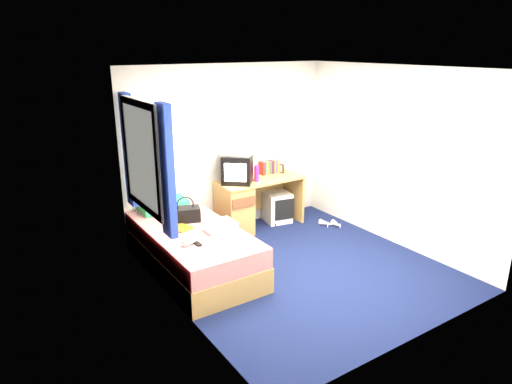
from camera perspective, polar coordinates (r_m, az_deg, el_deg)
ground at (r=5.74m, az=5.43°, el=-9.50°), size 3.40×3.40×0.00m
room_shell at (r=5.24m, az=5.90°, el=4.75°), size 3.40×3.40×3.40m
bed at (r=5.63m, az=-7.88°, el=-7.13°), size 1.01×2.00×0.54m
pillow at (r=6.18m, az=-11.45°, el=-1.61°), size 0.62×0.41×0.13m
desk at (r=6.70m, az=-1.54°, el=-1.51°), size 1.30×0.55×0.75m
storage_cube at (r=7.10m, az=2.66°, el=-1.88°), size 0.44×0.44×0.47m
crt_tv at (r=6.49m, az=-2.34°, el=2.89°), size 0.56×0.55×0.41m
vcr at (r=6.44m, az=-2.36°, el=4.98°), size 0.50×0.50×0.08m
book_row at (r=7.00m, az=1.65°, el=3.13°), size 0.31×0.13×0.20m
picture_frame at (r=7.05m, az=3.12°, el=2.97°), size 0.03×0.12×0.14m
pink_water_bottle at (r=6.58m, az=0.07°, el=2.26°), size 0.08×0.08×0.22m
aerosol_can at (r=6.72m, az=-0.73°, el=2.37°), size 0.05×0.05×0.17m
handbag at (r=5.74m, az=-8.79°, el=-2.71°), size 0.40×0.30×0.32m
towel at (r=5.41m, az=-4.47°, el=-4.29°), size 0.34×0.28×0.11m
magazine at (r=5.56m, az=-9.48°, el=-4.39°), size 0.29×0.33×0.01m
water_bottle at (r=5.10m, az=-8.13°, el=-6.10°), size 0.21×0.13×0.07m
colour_swatch_fan at (r=5.21m, az=-4.54°, el=-5.79°), size 0.20×0.20×0.01m
remote_control at (r=5.10m, az=-7.41°, el=-6.36°), size 0.05×0.16×0.02m
window_assembly at (r=5.27m, az=-13.76°, el=4.04°), size 0.11×1.42×1.40m
white_heels at (r=7.04m, az=9.44°, el=-3.96°), size 0.24×0.36×0.09m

